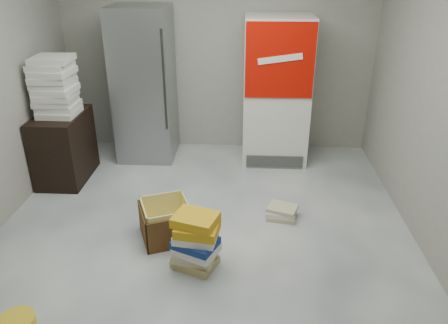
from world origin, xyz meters
name	(u,v)px	position (x,y,z in m)	size (l,w,h in m)	color
ground	(200,254)	(0.00, 0.00, 0.00)	(5.00, 5.00, 0.00)	silver
room_shell	(194,52)	(0.00, 0.00, 1.80)	(4.04, 5.04, 2.82)	gray
steel_fridge	(144,85)	(-0.90, 2.13, 0.95)	(0.70, 0.72, 1.90)	#93969B
coke_cooler	(276,91)	(0.75, 2.12, 0.90)	(0.80, 0.73, 1.80)	silver
wood_shelf	(64,147)	(-1.73, 1.40, 0.40)	(0.50, 0.80, 0.80)	black
supply_box_stack	(55,86)	(-1.72, 1.40, 1.12)	(0.44, 0.44, 0.65)	white
phonebook_stack_main	(196,241)	(-0.01, -0.17, 0.26)	(0.44, 0.41, 0.51)	tan
phonebook_stack_side	(282,212)	(0.77, 0.64, 0.06)	(0.34, 0.30, 0.13)	tan
cardboard_box	(166,223)	(-0.34, 0.25, 0.15)	(0.58, 0.58, 0.36)	yellow
bucket_lid	(16,323)	(-1.24, -0.91, 0.04)	(0.27, 0.27, 0.07)	gold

